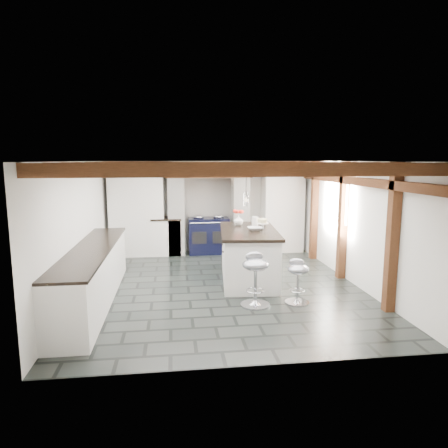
{
  "coord_description": "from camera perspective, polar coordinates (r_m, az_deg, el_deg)",
  "views": [
    {
      "loc": [
        -0.87,
        -7.16,
        2.32
      ],
      "look_at": [
        0.1,
        0.4,
        1.1
      ],
      "focal_mm": 32.0,
      "sensor_mm": 36.0,
      "label": 1
    }
  ],
  "objects": [
    {
      "name": "bar_stool_near",
      "position": [
        6.65,
        10.5,
        -7.34
      ],
      "size": [
        0.47,
        0.47,
        0.74
      ],
      "rotation": [
        0.0,
        0.0,
        -0.38
      ],
      "color": "silver",
      "rests_on": "ground"
    },
    {
      "name": "ground",
      "position": [
        7.57,
        -0.37,
        -8.74
      ],
      "size": [
        6.0,
        6.0,
        0.0
      ],
      "primitive_type": "plane",
      "color": "black",
      "rests_on": "ground"
    },
    {
      "name": "room_shell",
      "position": [
        8.67,
        -5.51,
        0.73
      ],
      "size": [
        6.0,
        6.03,
        6.0
      ],
      "color": "silver",
      "rests_on": "ground"
    },
    {
      "name": "bar_stool_far",
      "position": [
        6.42,
        4.5,
        -7.0
      ],
      "size": [
        0.47,
        0.47,
        0.87
      ],
      "rotation": [
        0.0,
        0.0,
        0.07
      ],
      "color": "silver",
      "rests_on": "ground"
    },
    {
      "name": "range_cooker",
      "position": [
        10.04,
        -2.22,
        -1.55
      ],
      "size": [
        1.0,
        0.63,
        0.99
      ],
      "color": "black",
      "rests_on": "ground"
    },
    {
      "name": "kitchen_island",
      "position": [
        7.77,
        3.49,
        -4.36
      ],
      "size": [
        1.26,
        2.12,
        1.34
      ],
      "rotation": [
        0.0,
        0.0,
        -0.1
      ],
      "color": "white",
      "rests_on": "ground"
    }
  ]
}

